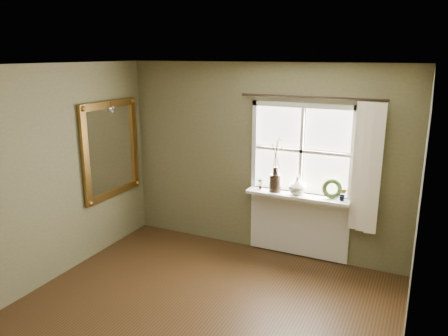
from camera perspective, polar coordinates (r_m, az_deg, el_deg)
name	(u,v)px	position (r m, az deg, el deg)	size (l,w,h in m)	color
floor	(179,336)	(4.64, -5.85, -21.02)	(4.50, 4.50, 0.00)	#3B2512
ceiling	(171,67)	(3.77, -6.91, 13.02)	(4.50, 4.50, 0.00)	silver
wall_back	(263,159)	(6.01, 5.15, 1.18)	(4.00, 0.10, 2.60)	#656242
wall_left	(17,185)	(5.34, -25.45, -1.97)	(0.10, 4.50, 2.60)	#656242
wall_right	(420,256)	(3.49, 24.28, -10.41)	(0.10, 4.50, 2.60)	#656242
window_frame	(302,151)	(5.75, 10.10, 2.21)	(1.36, 0.06, 1.24)	silver
window_sill	(297,196)	(5.80, 9.56, -3.61)	(1.36, 0.26, 0.04)	silver
window_apron	(298,224)	(6.05, 9.67, -7.26)	(1.36, 0.04, 0.88)	silver
dark_jug	(275,183)	(5.84, 6.70, -1.95)	(0.16, 0.16, 0.23)	black
cream_vase	(297,186)	(5.76, 9.55, -2.30)	(0.23, 0.23, 0.24)	beige
wreath	(332,191)	(5.71, 13.91, -2.91)	(0.26, 0.26, 0.06)	#32451E
potted_plant_left	(260,184)	(5.92, 4.72, -2.08)	(0.08, 0.05, 0.15)	#32451E
potted_plant_right	(343,194)	(5.65, 15.27, -3.35)	(0.09, 0.07, 0.16)	#32451E
curtain	(367,168)	(5.53, 18.19, -0.04)	(0.36, 0.12, 1.59)	white
curtain_rod	(311,97)	(5.56, 11.27, 9.04)	(0.03, 0.03, 1.84)	black
gilt_mirror	(111,149)	(6.28, -14.51, 2.39)	(0.10, 1.13, 1.35)	white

